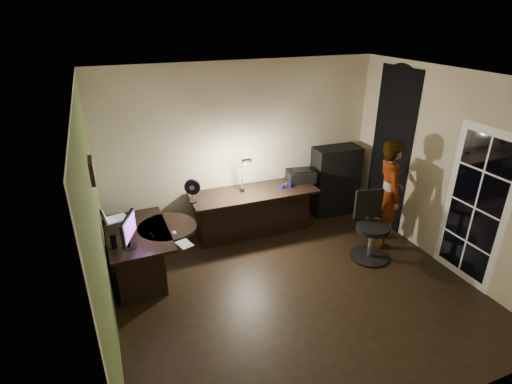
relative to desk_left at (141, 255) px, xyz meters
name	(u,v)px	position (x,y,z in m)	size (l,w,h in m)	color
floor	(296,290)	(1.83, -1.02, -0.37)	(4.50, 4.00, 0.01)	black
ceiling	(307,79)	(1.83, -1.02, 2.34)	(4.50, 4.00, 0.01)	silver
wall_back	(243,148)	(1.83, 0.98, 0.99)	(4.50, 0.01, 2.70)	#BBAD8D
wall_front	(425,303)	(1.83, -3.03, 0.99)	(4.50, 0.01, 2.70)	#BBAD8D
wall_left	(98,234)	(-0.42, -1.02, 0.99)	(0.01, 4.00, 2.70)	#BBAD8D
wall_right	(447,171)	(4.08, -1.02, 0.99)	(0.01, 4.00, 2.70)	#BBAD8D
green_wall_overlay	(99,234)	(-0.41, -1.02, 0.99)	(0.00, 4.00, 2.70)	#516731
arched_doorway	(391,150)	(4.07, 0.13, 0.94)	(0.01, 0.90, 2.60)	black
french_door	(475,208)	(4.07, -1.57, 0.69)	(0.02, 0.92, 2.10)	white
framed_picture	(92,171)	(-0.39, -0.57, 1.49)	(0.04, 0.30, 0.25)	black
desk_left	(141,255)	(0.00, 0.00, 0.00)	(0.78, 1.27, 0.73)	black
desk_right	(254,213)	(1.86, 0.56, 0.01)	(2.01, 0.70, 0.75)	black
cabinet	(335,180)	(3.48, 0.76, 0.25)	(0.81, 0.41, 1.22)	black
laptop_stand	(113,224)	(-0.28, 0.25, 0.41)	(0.26, 0.22, 0.11)	silver
laptop	(114,212)	(-0.24, 0.25, 0.58)	(0.32, 0.30, 0.22)	silver
monitor	(128,237)	(-0.13, -0.34, 0.51)	(0.09, 0.46, 0.31)	black
mouse	(174,233)	(0.44, -0.21, 0.37)	(0.05, 0.08, 0.03)	silver
phone	(156,215)	(0.31, 0.37, 0.36)	(0.06, 0.12, 0.01)	black
pen	(152,235)	(0.17, -0.15, 0.36)	(0.01, 0.15, 0.01)	black
speaker	(113,241)	(-0.30, -0.29, 0.46)	(0.08, 0.08, 0.20)	black
notepad	(185,244)	(0.51, -0.52, 0.36)	(0.15, 0.21, 0.01)	silver
desk_fan	(193,191)	(0.88, 0.55, 0.57)	(0.24, 0.13, 0.37)	black
headphones	(286,185)	(2.39, 0.50, 0.43)	(0.18, 0.07, 0.08)	#0A087E
printer	(301,175)	(2.74, 0.68, 0.49)	(0.44, 0.34, 0.20)	black
desk_lamp	(242,173)	(1.68, 0.63, 0.71)	(0.16, 0.29, 0.64)	black
office_chair	(373,228)	(3.18, -0.75, 0.14)	(0.56, 0.56, 1.01)	black
person	(388,194)	(3.62, -0.47, 0.48)	(0.60, 0.40, 1.69)	#D8A88C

